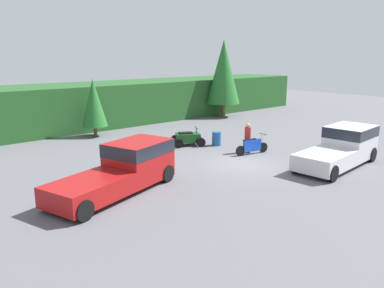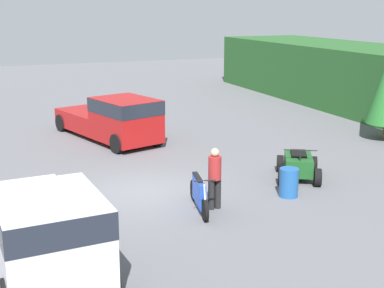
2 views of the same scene
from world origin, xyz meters
name	(u,v)px [view 1 (image 1 of 2)]	position (x,y,z in m)	size (l,w,h in m)	color
ground_plane	(243,164)	(0.00, 0.00, 0.00)	(80.00, 80.00, 0.00)	#5B5B60
hillside_backdrop	(100,104)	(0.00, 16.00, 1.71)	(44.00, 6.00, 3.41)	#235123
tree_left	(94,103)	(-2.64, 11.75, 2.40)	(1.80, 1.80, 4.09)	brown
tree_mid_left	(223,72)	(10.69, 12.13, 4.16)	(3.12, 3.12, 7.08)	brown
pickup_truck_red	(125,166)	(-6.70, 0.79, 1.02)	(6.33, 3.74, 1.96)	maroon
pickup_truck_second	(343,146)	(4.02, -3.37, 1.02)	(5.93, 2.54, 1.96)	silver
dirt_bike	(252,146)	(2.01, 1.11, 0.47)	(2.26, 0.72, 1.14)	black
quad_atv	(188,138)	(0.59, 5.28, 0.45)	(2.44, 2.17, 1.15)	black
rider_person	(248,137)	(2.10, 1.55, 0.97)	(0.38, 0.39, 1.79)	black
steel_barrel	(217,139)	(1.99, 4.06, 0.44)	(0.58, 0.58, 0.88)	#1E5193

